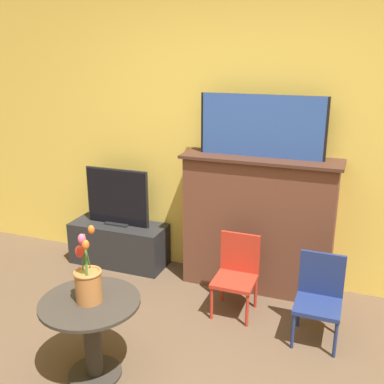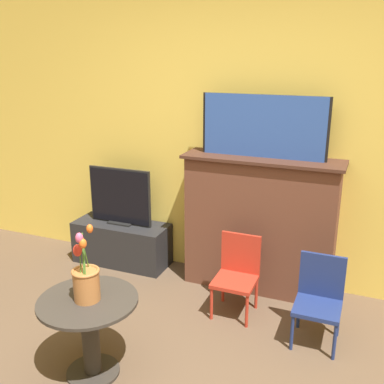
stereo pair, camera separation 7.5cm
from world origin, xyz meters
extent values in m
cube|color=#EAC651|center=(0.00, 2.13, 1.35)|extent=(8.00, 0.06, 2.70)
cube|color=brown|center=(0.20, 1.93, 0.58)|extent=(1.23, 0.33, 1.15)
cube|color=#43271C|center=(0.20, 1.92, 1.14)|extent=(1.29, 0.37, 0.02)
cube|color=black|center=(0.19, 1.94, 1.40)|extent=(1.01, 0.02, 0.49)
cube|color=#2D51A8|center=(0.19, 1.93, 1.40)|extent=(0.97, 0.02, 0.49)
cube|color=#232326|center=(-1.13, 1.90, 0.20)|extent=(0.91, 0.37, 0.40)
cube|color=black|center=(-1.13, 1.90, 0.41)|extent=(0.24, 0.12, 0.02)
cube|color=black|center=(-1.13, 1.91, 0.67)|extent=(0.63, 0.02, 0.54)
cube|color=black|center=(-1.13, 1.90, 0.67)|extent=(0.60, 0.02, 0.51)
cylinder|color=#B22D1E|center=(0.00, 1.30, 0.13)|extent=(0.02, 0.02, 0.26)
cylinder|color=#B22D1E|center=(0.28, 1.30, 0.13)|extent=(0.02, 0.02, 0.26)
cylinder|color=#B22D1E|center=(0.00, 1.58, 0.13)|extent=(0.02, 0.02, 0.26)
cylinder|color=#B22D1E|center=(0.28, 1.58, 0.13)|extent=(0.02, 0.02, 0.26)
cube|color=#B22D1E|center=(0.14, 1.44, 0.28)|extent=(0.31, 0.31, 0.03)
cube|color=#B22D1E|center=(0.14, 1.59, 0.46)|extent=(0.31, 0.02, 0.32)
cylinder|color=navy|center=(0.63, 1.16, 0.13)|extent=(0.02, 0.02, 0.26)
cylinder|color=navy|center=(0.91, 1.16, 0.13)|extent=(0.02, 0.02, 0.26)
cylinder|color=navy|center=(0.63, 1.44, 0.13)|extent=(0.02, 0.02, 0.26)
cylinder|color=navy|center=(0.91, 1.44, 0.13)|extent=(0.02, 0.02, 0.26)
cube|color=navy|center=(0.77, 1.30, 0.28)|extent=(0.31, 0.31, 0.03)
cube|color=navy|center=(0.77, 1.45, 0.46)|extent=(0.31, 0.02, 0.32)
cylinder|color=#332D28|center=(-0.49, 0.45, 0.01)|extent=(0.34, 0.34, 0.02)
cylinder|color=#332D28|center=(-0.49, 0.45, 0.26)|extent=(0.11, 0.11, 0.51)
cylinder|color=#332D28|center=(-0.49, 0.45, 0.52)|extent=(0.61, 0.61, 0.02)
cylinder|color=#AD6B38|center=(-0.49, 0.45, 0.63)|extent=(0.16, 0.16, 0.19)
torus|color=#AD6B38|center=(-0.49, 0.45, 0.72)|extent=(0.17, 0.17, 0.02)
cylinder|color=#477A2D|center=(-0.48, 0.42, 0.80)|extent=(0.04, 0.05, 0.28)
ellipsoid|color=orange|center=(-0.44, 0.38, 0.94)|extent=(0.04, 0.04, 0.06)
cylinder|color=#477A2D|center=(-0.51, 0.42, 0.76)|extent=(0.01, 0.02, 0.21)
ellipsoid|color=red|center=(-0.51, 0.41, 0.87)|extent=(0.05, 0.05, 0.07)
cylinder|color=#477A2D|center=(-0.48, 0.42, 0.81)|extent=(0.03, 0.05, 0.31)
ellipsoid|color=#E0517A|center=(-0.46, 0.38, 0.97)|extent=(0.04, 0.04, 0.06)
cylinder|color=#477A2D|center=(-0.50, 0.47, 0.81)|extent=(0.04, 0.10, 0.29)
ellipsoid|color=orange|center=(-0.53, 0.57, 0.94)|extent=(0.04, 0.04, 0.06)
camera|label=1|loc=(0.93, -1.56, 1.96)|focal=42.00mm
camera|label=2|loc=(0.99, -1.53, 1.96)|focal=42.00mm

